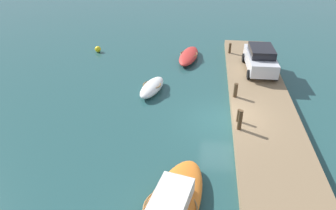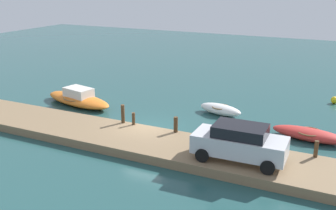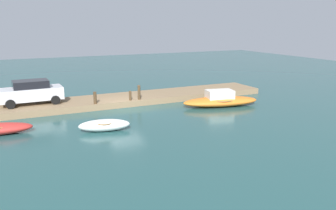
# 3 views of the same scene
# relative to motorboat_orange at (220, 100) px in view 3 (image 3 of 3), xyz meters

# --- Properties ---
(ground_plane) EXTENTS (84.00, 84.00, 0.00)m
(ground_plane) POSITION_rel_motorboat_orange_xyz_m (6.81, -2.24, -0.45)
(ground_plane) COLOR #234C4C
(dock_platform) EXTENTS (25.08, 3.57, 0.47)m
(dock_platform) POSITION_rel_motorboat_orange_xyz_m (6.81, -4.37, -0.21)
(dock_platform) COLOR #846B4C
(dock_platform) RESTS_ON ground_plane
(motorboat_orange) EXTENTS (6.13, 3.11, 1.23)m
(motorboat_orange) POSITION_rel_motorboat_orange_xyz_m (0.00, 0.00, 0.00)
(motorboat_orange) COLOR orange
(motorboat_orange) RESTS_ON ground_plane
(dinghy_white) EXTENTS (3.15, 1.72, 0.68)m
(dinghy_white) POSITION_rel_motorboat_orange_xyz_m (9.66, 2.37, -0.10)
(dinghy_white) COLOR white
(dinghy_white) RESTS_ON ground_plane
(mooring_post_west) EXTENTS (0.21, 0.21, 1.09)m
(mooring_post_west) POSITION_rel_motorboat_orange_xyz_m (5.48, -2.83, 0.57)
(mooring_post_west) COLOR #47331E
(mooring_post_west) RESTS_ON dock_platform
(mooring_post_mid_west) EXTENTS (0.18, 0.18, 0.72)m
(mooring_post_mid_west) POSITION_rel_motorboat_orange_xyz_m (6.19, -2.83, 0.38)
(mooring_post_mid_west) COLOR #47331E
(mooring_post_mid_west) RESTS_ON dock_platform
(mooring_post_mid_east) EXTENTS (0.23, 0.23, 0.87)m
(mooring_post_mid_east) POSITION_rel_motorboat_orange_xyz_m (8.86, -2.83, 0.46)
(mooring_post_mid_east) COLOR #47331E
(mooring_post_mid_east) RESTS_ON dock_platform
(parked_car) EXTENTS (4.29, 2.10, 1.72)m
(parked_car) POSITION_rel_motorboat_orange_xyz_m (12.97, -4.72, 0.91)
(parked_car) COLOR silver
(parked_car) RESTS_ON dock_platform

